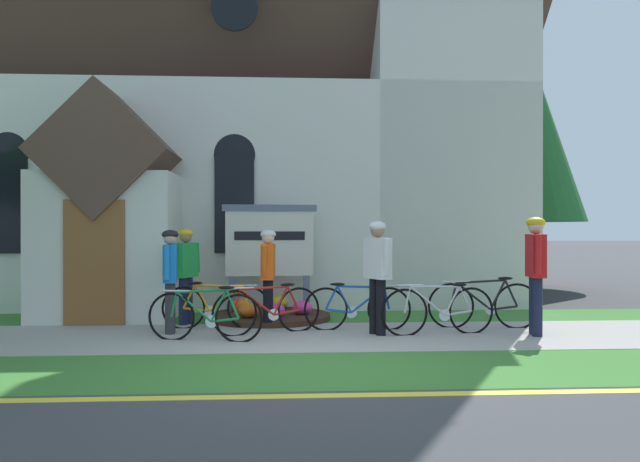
% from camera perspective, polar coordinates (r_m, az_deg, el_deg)
% --- Properties ---
extents(ground, '(140.00, 140.00, 0.00)m').
position_cam_1_polar(ground, '(11.63, -1.75, -7.79)').
color(ground, '#3D3D3F').
extents(sidewalk_slab, '(32.00, 2.57, 0.01)m').
position_cam_1_polar(sidewalk_slab, '(9.76, -8.84, -9.31)').
color(sidewalk_slab, '#99968E').
rests_on(sidewalk_slab, ground).
extents(grass_verge, '(32.00, 1.97, 0.01)m').
position_cam_1_polar(grass_verge, '(7.54, -10.48, -12.17)').
color(grass_verge, '#38722D').
rests_on(grass_verge, ground).
extents(church_lawn, '(24.00, 1.59, 0.01)m').
position_cam_1_polar(church_lawn, '(11.81, -7.89, -7.65)').
color(church_lawn, '#38722D').
rests_on(church_lawn, ground).
extents(curb_paint_stripe, '(28.00, 0.16, 0.01)m').
position_cam_1_polar(curb_paint_stripe, '(6.45, -11.75, -14.32)').
color(curb_paint_stripe, yellow).
rests_on(curb_paint_stripe, ground).
extents(church_building, '(12.72, 11.65, 13.31)m').
position_cam_1_polar(church_building, '(17.26, -4.97, 10.65)').
color(church_building, silver).
rests_on(church_building, ground).
extents(church_sign, '(1.75, 0.24, 2.06)m').
position_cam_1_polar(church_sign, '(11.88, -4.50, -1.21)').
color(church_sign, slate).
rests_on(church_sign, ground).
extents(flower_bed, '(2.18, 2.18, 0.34)m').
position_cam_1_polar(flower_bed, '(11.51, -4.55, -7.41)').
color(flower_bed, '#382319').
rests_on(flower_bed, ground).
extents(bicycle_white, '(1.81, 0.23, 0.85)m').
position_cam_1_polar(bicycle_white, '(10.81, 14.43, -6.33)').
color(bicycle_white, black).
rests_on(bicycle_white, ground).
extents(bicycle_silver, '(1.80, 0.29, 0.80)m').
position_cam_1_polar(bicycle_silver, '(9.99, 10.51, -6.92)').
color(bicycle_silver, black).
rests_on(bicycle_silver, ground).
extents(bicycle_green, '(1.65, 0.69, 0.79)m').
position_cam_1_polar(bicycle_green, '(9.94, -4.66, -7.00)').
color(bicycle_green, black).
rests_on(bicycle_green, ground).
extents(bicycle_black, '(1.69, 0.43, 0.82)m').
position_cam_1_polar(bicycle_black, '(9.42, -10.17, -7.42)').
color(bicycle_black, black).
rests_on(bicycle_black, ground).
extents(bicycle_yellow, '(1.75, 0.08, 0.78)m').
position_cam_1_polar(bicycle_yellow, '(10.56, -9.27, -6.62)').
color(bicycle_yellow, black).
rests_on(bicycle_yellow, ground).
extents(bicycle_blue, '(1.72, 0.08, 0.78)m').
position_cam_1_polar(bicycle_blue, '(10.29, 3.32, -6.80)').
color(bicycle_blue, black).
rests_on(bicycle_blue, ground).
extents(cyclist_in_orange_jersey, '(0.39, 0.77, 1.73)m').
position_cam_1_polar(cyclist_in_orange_jersey, '(9.78, 5.14, -3.28)').
color(cyclist_in_orange_jersey, black).
rests_on(cyclist_in_orange_jersey, ground).
extents(cyclist_in_red_jersey, '(0.32, 0.70, 1.79)m').
position_cam_1_polar(cyclist_in_red_jersey, '(10.19, 18.64, -2.90)').
color(cyclist_in_red_jersey, '#191E38').
rests_on(cyclist_in_red_jersey, ground).
extents(cyclist_in_white_jersey, '(0.41, 0.65, 1.61)m').
position_cam_1_polar(cyclist_in_white_jersey, '(11.03, -11.86, -3.34)').
color(cyclist_in_white_jersey, '#191E38').
rests_on(cyclist_in_white_jersey, ground).
extents(cyclist_in_yellow_jersey, '(0.28, 0.66, 1.60)m').
position_cam_1_polar(cyclist_in_yellow_jersey, '(10.13, -13.18, -3.71)').
color(cyclist_in_yellow_jersey, '#2D2D33').
rests_on(cyclist_in_yellow_jersey, ground).
extents(cyclist_in_blue_jersey, '(0.27, 0.71, 1.60)m').
position_cam_1_polar(cyclist_in_blue_jersey, '(10.49, -4.64, -3.58)').
color(cyclist_in_blue_jersey, black).
rests_on(cyclist_in_blue_jersey, ground).
extents(roadside_conifer, '(3.52, 3.52, 7.28)m').
position_cam_1_polar(roadside_conifer, '(18.51, 17.28, 9.26)').
color(roadside_conifer, '#4C3823').
rests_on(roadside_conifer, ground).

